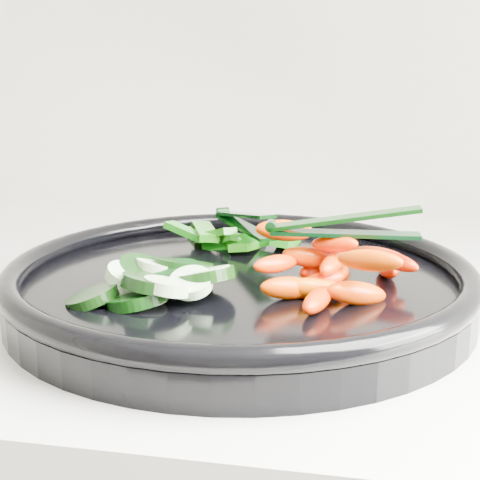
# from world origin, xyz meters

# --- Properties ---
(veggie_tray) EXTENTS (0.47, 0.47, 0.04)m
(veggie_tray) POSITION_xyz_m (-0.02, 1.62, 0.95)
(veggie_tray) COLOR black
(veggie_tray) RESTS_ON counter
(cucumber_pile) EXTENTS (0.13, 0.12, 0.04)m
(cucumber_pile) POSITION_xyz_m (-0.07, 1.57, 0.96)
(cucumber_pile) COLOR black
(cucumber_pile) RESTS_ON veggie_tray
(carrot_pile) EXTENTS (0.13, 0.15, 0.05)m
(carrot_pile) POSITION_xyz_m (0.06, 1.60, 0.97)
(carrot_pile) COLOR red
(carrot_pile) RESTS_ON veggie_tray
(pepper_pile) EXTENTS (0.13, 0.09, 0.03)m
(pepper_pile) POSITION_xyz_m (-0.04, 1.71, 0.96)
(pepper_pile) COLOR #096109
(pepper_pile) RESTS_ON veggie_tray
(tong_carrot) EXTENTS (0.11, 0.02, 0.02)m
(tong_carrot) POSITION_xyz_m (0.06, 1.60, 1.00)
(tong_carrot) COLOR black
(tong_carrot) RESTS_ON carrot_pile
(tong_pepper) EXTENTS (0.07, 0.10, 0.02)m
(tong_pepper) POSITION_xyz_m (-0.03, 1.71, 0.98)
(tong_pepper) COLOR black
(tong_pepper) RESTS_ON pepper_pile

